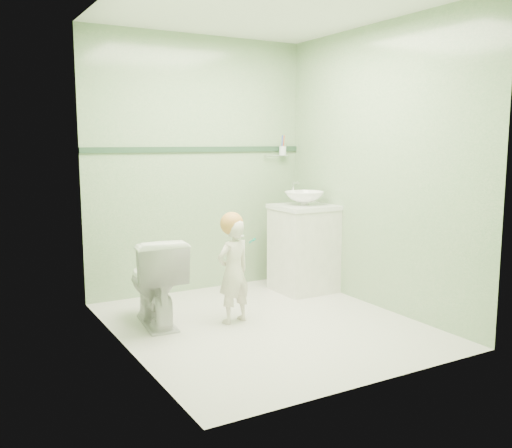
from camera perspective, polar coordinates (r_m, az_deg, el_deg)
ground at (r=4.49m, az=0.97°, el=-10.14°), size 2.50×2.50×0.00m
room_shell at (r=4.26m, az=1.01°, el=5.33°), size 2.50×2.54×2.40m
trim_stripe at (r=5.36m, az=-5.83°, el=7.53°), size 2.20×0.02×0.05m
vanity at (r=5.40m, az=4.85°, el=-2.60°), size 0.52×0.50×0.80m
counter at (r=5.34m, az=4.90°, el=1.73°), size 0.54×0.52×0.04m
basin at (r=5.33m, az=4.92°, el=2.62°), size 0.37×0.37×0.13m
faucet at (r=5.47m, az=3.82°, el=3.63°), size 0.03×0.13×0.18m
cup_holder at (r=5.73m, az=2.64°, el=7.40°), size 0.26×0.07×0.21m
toilet at (r=4.48m, az=-10.18°, el=-5.68°), size 0.46×0.72×0.70m
toddler at (r=4.44m, az=-2.29°, el=-4.82°), size 0.34×0.26×0.83m
hair_cap at (r=4.39m, az=-2.47°, el=0.04°), size 0.18×0.18×0.18m
teal_toothbrush at (r=4.34m, az=-0.51°, el=-1.65°), size 0.11×0.14×0.08m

